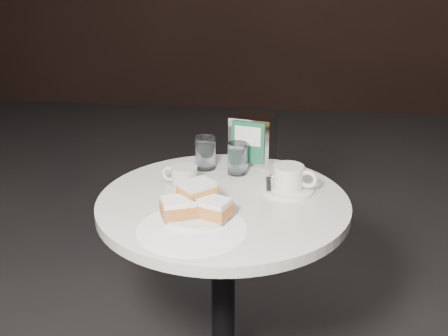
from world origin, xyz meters
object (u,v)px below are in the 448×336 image
beignet_plate (196,206)px  water_glass_left (205,153)px  coffee_cup_left (184,179)px  napkin_dispenser (253,139)px  coffee_cup_right (289,180)px  water_glass_right (237,159)px  cafe_table (223,261)px

beignet_plate → water_glass_left: bearing=94.5°
coffee_cup_left → napkin_dispenser: 0.30m
coffee_cup_left → napkin_dispenser: napkin_dispenser is taller
coffee_cup_right → water_glass_left: (-0.26, 0.15, 0.02)m
coffee_cup_right → napkin_dispenser: 0.25m
beignet_plate → napkin_dispenser: (0.12, 0.41, 0.05)m
coffee_cup_left → coffee_cup_right: size_ratio=0.87×
napkin_dispenser → beignet_plate: bearing=-93.0°
coffee_cup_left → beignet_plate: bearing=-57.5°
coffee_cup_left → water_glass_right: bearing=55.0°
coffee_cup_right → napkin_dispenser: napkin_dispenser is taller
water_glass_left → coffee_cup_right: bearing=-29.1°
beignet_plate → water_glass_right: size_ratio=1.99×
beignet_plate → water_glass_right: 0.32m
coffee_cup_left → water_glass_right: (0.14, 0.13, 0.02)m
beignet_plate → water_glass_left: (-0.03, 0.34, 0.02)m
coffee_cup_left → napkin_dispenser: (0.18, 0.23, 0.05)m
beignet_plate → napkin_dispenser: bearing=74.2°
cafe_table → beignet_plate: (-0.06, -0.12, 0.23)m
cafe_table → water_glass_right: bearing=83.8°
coffee_cup_left → water_glass_left: 0.16m
napkin_dispenser → coffee_cup_left: bearing=-114.9°
coffee_cup_left → napkin_dispenser: size_ratio=0.99×
coffee_cup_right → water_glass_right: water_glass_right is taller
coffee_cup_left → water_glass_right: water_glass_right is taller
cafe_table → coffee_cup_right: 0.30m
cafe_table → coffee_cup_left: bearing=152.8°
beignet_plate → napkin_dispenser: size_ratio=1.26×
cafe_table → water_glass_right: size_ratio=7.62×
coffee_cup_left → water_glass_right: 0.19m
cafe_table → coffee_cup_left: (-0.12, 0.06, 0.23)m
beignet_plate → coffee_cup_right: size_ratio=1.11×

